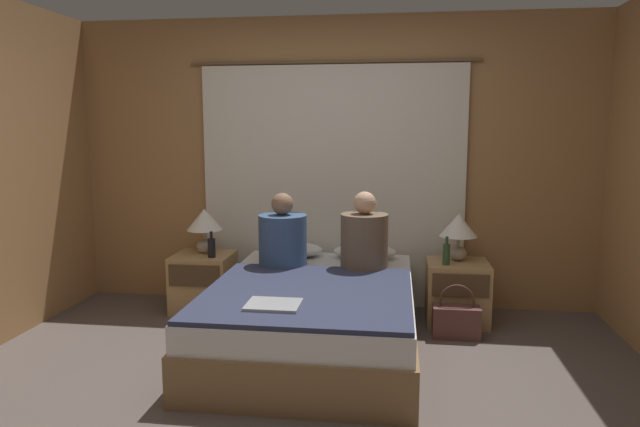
# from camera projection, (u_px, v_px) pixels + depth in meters

# --- Properties ---
(ground_plane) EXTENTS (16.00, 16.00, 0.00)m
(ground_plane) POSITION_uv_depth(u_px,v_px,m) (297.00, 394.00, 3.36)
(ground_plane) COLOR #564C47
(wall_back) EXTENTS (4.63, 0.06, 2.50)m
(wall_back) POSITION_uv_depth(u_px,v_px,m) (333.00, 163.00, 4.99)
(wall_back) COLOR #A37547
(wall_back) RESTS_ON ground_plane
(curtain_panel) EXTENTS (2.48, 0.02, 2.12)m
(curtain_panel) POSITION_uv_depth(u_px,v_px,m) (332.00, 186.00, 4.96)
(curtain_panel) COLOR silver
(curtain_panel) RESTS_ON ground_plane
(bed) EXTENTS (1.40, 2.03, 0.48)m
(bed) POSITION_uv_depth(u_px,v_px,m) (314.00, 316.00, 4.04)
(bed) COLOR olive
(bed) RESTS_ON ground_plane
(nightstand_left) EXTENTS (0.49, 0.47, 0.49)m
(nightstand_left) POSITION_uv_depth(u_px,v_px,m) (204.00, 282.00, 4.88)
(nightstand_left) COLOR tan
(nightstand_left) RESTS_ON ground_plane
(nightstand_right) EXTENTS (0.49, 0.47, 0.49)m
(nightstand_right) POSITION_uv_depth(u_px,v_px,m) (457.00, 292.00, 4.60)
(nightstand_right) COLOR tan
(nightstand_right) RESTS_ON ground_plane
(lamp_left) EXTENTS (0.30, 0.30, 0.38)m
(lamp_left) POSITION_uv_depth(u_px,v_px,m) (205.00, 223.00, 4.86)
(lamp_left) COLOR #B2A899
(lamp_left) RESTS_ON nightstand_left
(lamp_right) EXTENTS (0.30, 0.30, 0.38)m
(lamp_right) POSITION_uv_depth(u_px,v_px,m) (458.00, 229.00, 4.58)
(lamp_right) COLOR #B2A899
(lamp_right) RESTS_ON nightstand_right
(pillow_left) EXTENTS (0.52, 0.34, 0.12)m
(pillow_left) POSITION_uv_depth(u_px,v_px,m) (292.00, 250.00, 4.82)
(pillow_left) COLOR white
(pillow_left) RESTS_ON bed
(pillow_right) EXTENTS (0.52, 0.34, 0.12)m
(pillow_right) POSITION_uv_depth(u_px,v_px,m) (365.00, 252.00, 4.74)
(pillow_right) COLOR white
(pillow_right) RESTS_ON bed
(blanket_on_bed) EXTENTS (1.34, 1.37, 0.03)m
(blanket_on_bed) POSITION_uv_depth(u_px,v_px,m) (308.00, 293.00, 3.70)
(blanket_on_bed) COLOR #2D334C
(blanket_on_bed) RESTS_ON bed
(person_left_in_bed) EXTENTS (0.37, 0.37, 0.59)m
(person_left_in_bed) POSITION_uv_depth(u_px,v_px,m) (283.00, 238.00, 4.42)
(person_left_in_bed) COLOR #38517A
(person_left_in_bed) RESTS_ON bed
(person_right_in_bed) EXTENTS (0.36, 0.36, 0.61)m
(person_right_in_bed) POSITION_uv_depth(u_px,v_px,m) (364.00, 239.00, 4.33)
(person_right_in_bed) COLOR brown
(person_right_in_bed) RESTS_ON bed
(beer_bottle_on_left_stand) EXTENTS (0.06, 0.06, 0.22)m
(beer_bottle_on_left_stand) POSITION_uv_depth(u_px,v_px,m) (212.00, 247.00, 4.72)
(beer_bottle_on_left_stand) COLOR black
(beer_bottle_on_left_stand) RESTS_ON nightstand_left
(beer_bottle_on_right_stand) EXTENTS (0.06, 0.06, 0.22)m
(beer_bottle_on_right_stand) POSITION_uv_depth(u_px,v_px,m) (446.00, 254.00, 4.47)
(beer_bottle_on_right_stand) COLOR #2D4C28
(beer_bottle_on_right_stand) RESTS_ON nightstand_right
(laptop_on_bed) EXTENTS (0.32, 0.26, 0.02)m
(laptop_on_bed) POSITION_uv_depth(u_px,v_px,m) (273.00, 305.00, 3.39)
(laptop_on_bed) COLOR #9EA0A5
(laptop_on_bed) RESTS_ON blanket_on_bed
(handbag_on_floor) EXTENTS (0.35, 0.17, 0.41)m
(handbag_on_floor) POSITION_uv_depth(u_px,v_px,m) (456.00, 321.00, 4.26)
(handbag_on_floor) COLOR brown
(handbag_on_floor) RESTS_ON ground_plane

